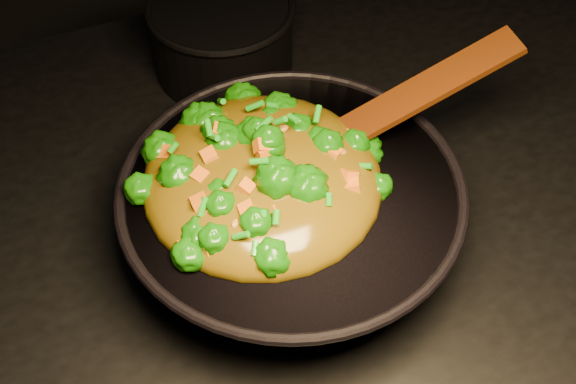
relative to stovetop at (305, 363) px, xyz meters
name	(u,v)px	position (x,y,z in m)	size (l,w,h in m)	color
stovetop	(305,363)	(0.00, 0.00, 0.00)	(1.20, 0.90, 0.90)	black
wok	(291,219)	(-0.06, -0.07, 0.50)	(0.38, 0.38, 0.11)	black
stir_fry	(261,156)	(-0.08, -0.05, 0.60)	(0.27, 0.27, 0.09)	#155C06
spatula	(402,102)	(0.10, -0.03, 0.61)	(0.30, 0.04, 0.01)	#351108
back_pot	(223,37)	(-0.02, 0.28, 0.51)	(0.20, 0.20, 0.12)	black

